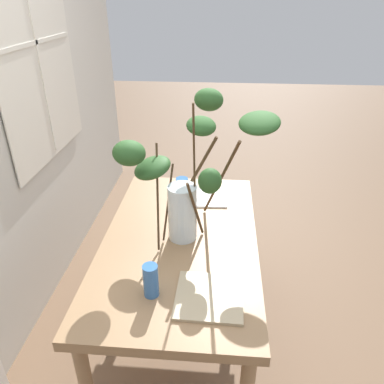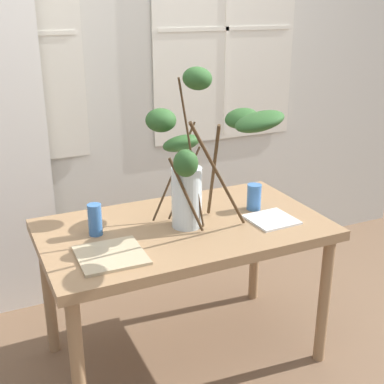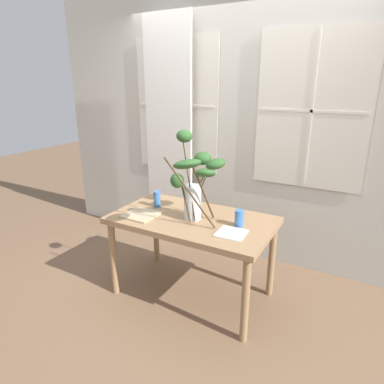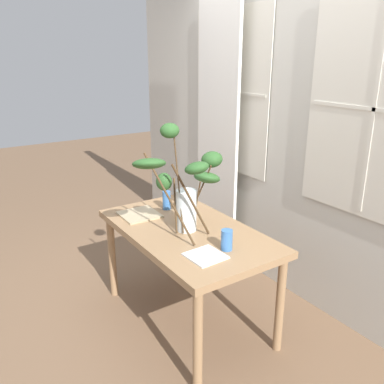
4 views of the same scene
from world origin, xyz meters
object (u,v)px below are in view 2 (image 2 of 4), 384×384
at_px(vase_with_branches, 196,156).
at_px(plate_square_right, 272,220).
at_px(drinking_glass_blue_right, 254,197).
at_px(plate_square_left, 111,255).
at_px(drinking_glass_blue_left, 95,220).
at_px(dining_table, 184,241).

xyz_separation_m(vase_with_branches, plate_square_right, (0.36, -0.10, -0.34)).
xyz_separation_m(drinking_glass_blue_right, plate_square_right, (0.00, -0.16, -0.06)).
height_order(drinking_glass_blue_right, plate_square_right, drinking_glass_blue_right).
bearing_deg(vase_with_branches, plate_square_left, -164.04).
distance_m(drinking_glass_blue_left, plate_square_right, 0.84).
height_order(drinking_glass_blue_left, plate_square_right, drinking_glass_blue_left).
bearing_deg(drinking_glass_blue_left, vase_with_branches, -13.40).
height_order(dining_table, drinking_glass_blue_left, drinking_glass_blue_left).
bearing_deg(dining_table, drinking_glass_blue_right, 4.58).
bearing_deg(plate_square_right, drinking_glass_blue_left, 165.93).
xyz_separation_m(vase_with_branches, drinking_glass_blue_left, (-0.45, 0.11, -0.27)).
xyz_separation_m(drinking_glass_blue_left, plate_square_left, (-0.00, -0.24, -0.07)).
distance_m(vase_with_branches, plate_square_right, 0.50).
bearing_deg(vase_with_branches, plate_square_right, -14.91).
relative_size(dining_table, drinking_glass_blue_right, 10.16).
relative_size(drinking_glass_blue_right, plate_square_right, 0.63).
distance_m(vase_with_branches, plate_square_left, 0.58).
relative_size(vase_with_branches, drinking_glass_blue_left, 5.48).
distance_m(dining_table, drinking_glass_blue_right, 0.43).
bearing_deg(plate_square_right, plate_square_left, -177.64).
height_order(vase_with_branches, plate_square_left, vase_with_branches).
bearing_deg(drinking_glass_blue_left, dining_table, -10.21).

